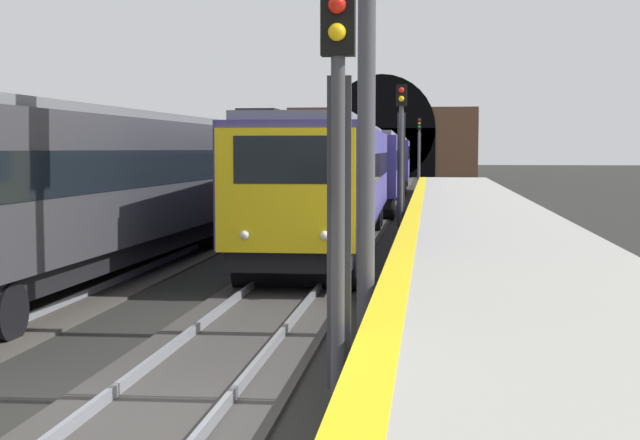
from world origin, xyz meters
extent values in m
plane|color=black|center=(0.00, 0.00, 0.00)|extent=(320.00, 320.00, 0.00)
cube|color=#9E9B93|center=(0.00, -4.60, 0.47)|extent=(112.00, 4.78, 0.95)
cube|color=yellow|center=(0.00, -2.46, 0.95)|extent=(112.00, 0.50, 0.01)
cube|color=#383533|center=(0.00, 0.00, 0.03)|extent=(160.00, 2.70, 0.06)
cube|color=gray|center=(0.00, 0.72, 0.14)|extent=(160.00, 0.07, 0.15)
cube|color=gray|center=(0.00, -0.72, 0.14)|extent=(160.00, 0.07, 0.15)
cube|color=navy|center=(17.20, 0.00, 2.28)|extent=(18.25, 3.22, 2.61)
cube|color=black|center=(17.20, 0.00, 2.50)|extent=(17.52, 3.24, 0.77)
cube|color=slate|center=(17.20, 0.00, 3.69)|extent=(17.69, 2.78, 0.20)
cube|color=black|center=(17.20, 0.00, 0.79)|extent=(17.88, 2.87, 0.51)
cylinder|color=black|center=(9.59, -0.14, 0.46)|extent=(0.98, 2.67, 0.93)
cylinder|color=black|center=(11.39, -0.11, 0.46)|extent=(0.98, 2.67, 0.93)
cylinder|color=black|center=(23.01, 0.11, 0.46)|extent=(0.98, 2.67, 0.93)
cylinder|color=black|center=(24.81, 0.14, 0.46)|extent=(0.98, 2.67, 0.93)
cube|color=yellow|center=(8.06, -0.17, 2.20)|extent=(0.17, 2.77, 2.45)
cube|color=black|center=(8.01, -0.17, 2.80)|extent=(0.08, 2.02, 0.94)
sphere|color=#F2EACC|center=(8.02, -0.97, 1.33)|extent=(0.20, 0.20, 0.20)
sphere|color=#F2EACC|center=(7.99, 0.62, 1.33)|extent=(0.20, 0.20, 0.20)
cube|color=navy|center=(36.06, 0.00, 2.28)|extent=(18.25, 3.22, 2.61)
cube|color=black|center=(36.06, 0.00, 2.55)|extent=(17.52, 3.24, 0.82)
cube|color=slate|center=(36.06, 0.00, 3.69)|extent=(17.69, 2.78, 0.20)
cube|color=black|center=(36.06, 0.00, 0.79)|extent=(17.88, 2.87, 0.51)
cylinder|color=black|center=(28.28, -0.15, 0.46)|extent=(0.98, 2.67, 0.93)
cylinder|color=black|center=(30.08, -0.11, 0.46)|extent=(0.98, 2.67, 0.93)
cylinder|color=black|center=(42.04, 0.11, 0.46)|extent=(0.98, 2.67, 0.93)
cylinder|color=black|center=(43.84, 0.15, 0.46)|extent=(0.98, 2.67, 0.93)
cube|color=navy|center=(54.93, 0.00, 2.28)|extent=(18.25, 3.22, 2.61)
cube|color=black|center=(54.93, 0.00, 2.74)|extent=(17.52, 3.24, 0.93)
cube|color=slate|center=(54.93, 0.00, 3.69)|extent=(17.69, 2.78, 0.20)
cube|color=black|center=(54.93, 0.00, 0.79)|extent=(17.88, 2.87, 0.51)
cylinder|color=black|center=(47.03, -0.15, 0.46)|extent=(0.98, 2.67, 0.93)
cylinder|color=black|center=(48.82, -0.12, 0.46)|extent=(0.98, 2.67, 0.93)
cylinder|color=black|center=(61.03, 0.12, 0.46)|extent=(0.98, 2.67, 0.93)
cylinder|color=black|center=(62.83, 0.15, 0.46)|extent=(0.98, 2.67, 0.93)
cube|color=#333338|center=(10.34, 4.57, 2.34)|extent=(18.43, 3.31, 2.68)
cube|color=black|center=(10.34, 4.57, 2.59)|extent=(17.69, 3.33, 0.79)
cube|color=slate|center=(10.34, 4.57, 3.78)|extent=(17.86, 2.87, 0.20)
cube|color=black|center=(10.34, 4.57, 0.81)|extent=(18.05, 2.96, 0.52)
cylinder|color=black|center=(16.76, 4.42, 0.47)|extent=(1.01, 2.67, 0.95)
cylinder|color=black|center=(18.56, 4.38, 0.47)|extent=(1.01, 2.67, 0.95)
cube|color=#333338|center=(29.33, 4.57, 2.34)|extent=(18.43, 3.31, 2.68)
cube|color=black|center=(29.33, 4.57, 2.66)|extent=(17.69, 3.33, 0.94)
cube|color=slate|center=(29.33, 4.57, 3.78)|extent=(17.86, 2.87, 0.20)
cube|color=black|center=(29.33, 4.57, 0.81)|extent=(18.05, 2.96, 0.52)
cylinder|color=black|center=(21.20, 4.76, 0.47)|extent=(1.01, 2.67, 0.95)
cylinder|color=black|center=(23.00, 4.72, 0.47)|extent=(1.01, 2.67, 0.95)
cylinder|color=black|center=(35.66, 4.42, 0.47)|extent=(1.01, 2.67, 0.95)
cylinder|color=black|center=(37.46, 4.38, 0.47)|extent=(1.01, 2.67, 0.95)
cube|color=#333338|center=(48.32, 4.57, 2.34)|extent=(18.43, 3.31, 2.68)
cube|color=black|center=(48.32, 4.57, 2.81)|extent=(17.69, 3.33, 0.76)
cube|color=slate|center=(48.32, 4.57, 3.78)|extent=(17.86, 2.87, 0.20)
cube|color=black|center=(48.32, 4.57, 0.81)|extent=(18.05, 2.96, 0.52)
cylinder|color=black|center=(40.59, 4.75, 0.47)|extent=(1.01, 2.67, 0.95)
cylinder|color=black|center=(42.39, 4.71, 0.47)|extent=(1.01, 2.67, 0.95)
cylinder|color=black|center=(54.25, 4.43, 0.47)|extent=(1.01, 2.67, 0.95)
cylinder|color=black|center=(56.04, 4.39, 0.47)|extent=(1.01, 2.67, 0.95)
cube|color=black|center=(29.33, 4.57, 4.33)|extent=(1.34, 1.76, 0.90)
cylinder|color=#38383D|center=(1.01, -1.96, 2.03)|extent=(0.16, 0.16, 4.05)
cube|color=black|center=(1.01, -1.96, 4.43)|extent=(0.20, 0.38, 0.75)
cube|color=#38383D|center=(1.15, -1.96, 2.03)|extent=(0.04, 0.28, 3.65)
sphere|color=red|center=(0.88, -1.96, 4.60)|extent=(0.20, 0.20, 0.20)
sphere|color=yellow|center=(0.88, -1.96, 4.30)|extent=(0.20, 0.20, 0.20)
cylinder|color=#38383D|center=(22.36, -1.96, 2.26)|extent=(0.16, 0.16, 4.52)
cube|color=black|center=(22.36, -1.96, 4.90)|extent=(0.20, 0.38, 0.75)
cube|color=#38383D|center=(22.50, -1.96, 2.26)|extent=(0.04, 0.28, 4.07)
sphere|color=red|center=(22.23, -1.96, 5.07)|extent=(0.20, 0.20, 0.20)
sphere|color=yellow|center=(22.23, -1.96, 4.77)|extent=(0.20, 0.20, 0.20)
cylinder|color=#4C4C54|center=(70.66, -1.96, 2.37)|extent=(0.16, 0.16, 4.74)
cube|color=black|center=(70.66, -1.96, 5.27)|extent=(0.20, 0.38, 1.05)
cube|color=#4C4C54|center=(70.80, -1.96, 2.37)|extent=(0.04, 0.28, 4.27)
sphere|color=red|center=(70.53, -1.96, 5.59)|extent=(0.20, 0.20, 0.20)
sphere|color=yellow|center=(70.53, -1.96, 5.29)|extent=(0.20, 0.20, 0.20)
sphere|color=green|center=(70.53, -1.96, 4.99)|extent=(0.20, 0.20, 0.20)
cylinder|color=#3F3F47|center=(4.78, -2.01, 3.61)|extent=(0.28, 0.28, 7.22)
cube|color=brown|center=(87.03, 2.28, 3.74)|extent=(2.41, 20.55, 7.49)
cube|color=black|center=(85.78, 2.28, 2.62)|extent=(0.12, 11.51, 5.24)
cylinder|color=black|center=(85.78, 2.28, 5.24)|extent=(0.12, 11.51, 11.51)
camera|label=1|loc=(-8.92, -3.01, 3.02)|focal=49.39mm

